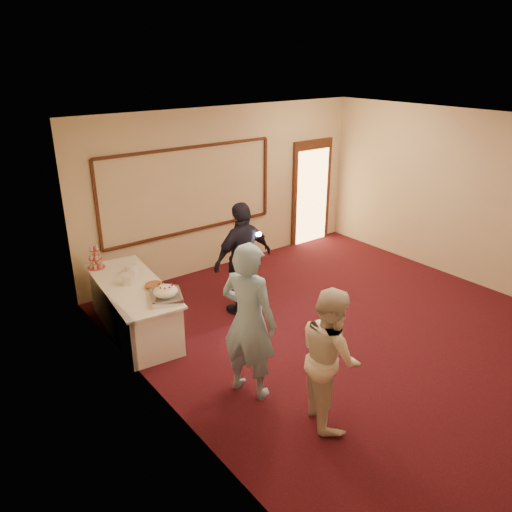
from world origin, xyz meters
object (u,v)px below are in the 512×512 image
(pavlova_tray, at_px, (166,293))
(tart, at_px, (154,286))
(cupcake_stand, at_px, (95,259))
(plate_stack_b, at_px, (131,269))
(buffet_table, at_px, (134,308))
(plate_stack_a, at_px, (129,279))
(woman, at_px, (330,356))
(guest, at_px, (243,259))
(man, at_px, (249,321))

(pavlova_tray, xyz_separation_m, tart, (0.03, 0.41, -0.06))
(pavlova_tray, height_order, tart, pavlova_tray)
(cupcake_stand, xyz_separation_m, plate_stack_b, (0.34, -0.54, -0.07))
(buffet_table, distance_m, pavlova_tray, 0.88)
(plate_stack_a, xyz_separation_m, woman, (0.95, -3.09, -0.04))
(tart, bearing_deg, plate_stack_b, 94.01)
(plate_stack_a, relative_size, woman, 0.12)
(buffet_table, bearing_deg, woman, -73.40)
(pavlova_tray, distance_m, guest, 1.48)
(guest, bearing_deg, man, 53.32)
(plate_stack_a, distance_m, plate_stack_b, 0.39)
(plate_stack_b, bearing_deg, guest, -29.53)
(pavlova_tray, height_order, woman, woman)
(plate_stack_b, height_order, man, man)
(tart, relative_size, guest, 0.17)
(buffet_table, height_order, cupcake_stand, cupcake_stand)
(pavlova_tray, bearing_deg, guest, 9.00)
(cupcake_stand, distance_m, plate_stack_a, 0.89)
(pavlova_tray, relative_size, guest, 0.35)
(cupcake_stand, bearing_deg, plate_stack_a, -80.28)
(pavlova_tray, height_order, man, man)
(cupcake_stand, bearing_deg, woman, -74.52)
(cupcake_stand, xyz_separation_m, guest, (1.81, -1.38, -0.00))
(buffet_table, relative_size, plate_stack_b, 12.63)
(woman, xyz_separation_m, guest, (0.72, 2.59, 0.10))
(plate_stack_a, bearing_deg, woman, -72.94)
(tart, relative_size, woman, 0.19)
(buffet_table, xyz_separation_m, plate_stack_a, (-0.03, 0.00, 0.46))
(plate_stack_a, height_order, tart, plate_stack_a)
(plate_stack_a, bearing_deg, buffet_table, -8.63)
(cupcake_stand, height_order, plate_stack_a, cupcake_stand)
(plate_stack_a, height_order, guest, guest)
(cupcake_stand, distance_m, man, 3.13)
(plate_stack_b, distance_m, guest, 1.70)
(plate_stack_b, relative_size, woman, 0.11)
(pavlova_tray, height_order, plate_stack_a, pavlova_tray)
(cupcake_stand, bearing_deg, tart, -72.17)
(woman, bearing_deg, plate_stack_a, 40.84)
(buffet_table, bearing_deg, man, -77.11)
(pavlova_tray, relative_size, plate_stack_a, 3.25)
(buffet_table, height_order, guest, guest)
(pavlova_tray, distance_m, plate_stack_a, 0.76)
(pavlova_tray, xyz_separation_m, plate_stack_a, (-0.21, 0.73, -0.01))
(tart, bearing_deg, man, -81.10)
(plate_stack_b, height_order, woman, woman)
(pavlova_tray, relative_size, woman, 0.40)
(guest, bearing_deg, tart, -9.63)
(plate_stack_a, distance_m, guest, 1.74)
(plate_stack_a, bearing_deg, man, -76.42)
(buffet_table, distance_m, man, 2.31)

